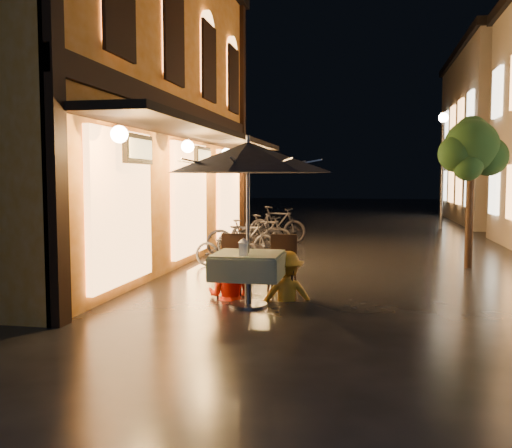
% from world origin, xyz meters
% --- Properties ---
extents(ground, '(90.00, 90.00, 0.00)m').
position_xyz_m(ground, '(0.00, 0.00, 0.00)').
color(ground, black).
rests_on(ground, ground).
extents(west_building, '(5.90, 11.40, 7.40)m').
position_xyz_m(west_building, '(-5.72, 4.00, 3.71)').
color(west_building, orange).
rests_on(west_building, ground).
extents(street_tree, '(1.43, 1.20, 3.15)m').
position_xyz_m(street_tree, '(2.41, 4.51, 2.42)').
color(street_tree, black).
rests_on(street_tree, ground).
extents(streetlamp_far, '(0.36, 0.36, 4.23)m').
position_xyz_m(streetlamp_far, '(3.00, 14.00, 2.92)').
color(streetlamp_far, '#59595E').
rests_on(streetlamp_far, ground).
extents(cafe_table, '(0.99, 0.99, 0.78)m').
position_xyz_m(cafe_table, '(-1.35, 0.15, 0.59)').
color(cafe_table, '#59595E').
rests_on(cafe_table, ground).
extents(patio_umbrella, '(2.41, 2.41, 2.46)m').
position_xyz_m(patio_umbrella, '(-1.35, 0.15, 2.15)').
color(patio_umbrella, '#59595E').
rests_on(patio_umbrella, ground).
extents(cafe_chair_left, '(0.42, 0.42, 0.97)m').
position_xyz_m(cafe_chair_left, '(-1.75, 0.89, 0.54)').
color(cafe_chair_left, black).
rests_on(cafe_chair_left, ground).
extents(cafe_chair_right, '(0.42, 0.42, 0.97)m').
position_xyz_m(cafe_chair_right, '(-0.95, 0.89, 0.54)').
color(cafe_chair_right, black).
rests_on(cafe_chair_right, ground).
extents(table_lantern, '(0.16, 0.16, 0.25)m').
position_xyz_m(table_lantern, '(-1.35, -0.15, 0.92)').
color(table_lantern, white).
rests_on(table_lantern, cafe_table).
extents(person_orange, '(0.80, 0.66, 1.50)m').
position_xyz_m(person_orange, '(-1.74, 0.66, 0.75)').
color(person_orange, red).
rests_on(person_orange, ground).
extents(person_yellow, '(1.06, 0.81, 1.45)m').
position_xyz_m(person_yellow, '(-0.87, 0.70, 0.73)').
color(person_yellow, gold).
rests_on(person_yellow, ground).
extents(bicycle_0, '(1.53, 0.55, 0.80)m').
position_xyz_m(bicycle_0, '(-2.46, 3.66, 0.40)').
color(bicycle_0, '#23232A').
rests_on(bicycle_0, ground).
extents(bicycle_1, '(1.53, 0.62, 0.90)m').
position_xyz_m(bicycle_1, '(-2.41, 5.04, 0.45)').
color(bicycle_1, black).
rests_on(bicycle_1, ground).
extents(bicycle_2, '(2.01, 1.14, 1.00)m').
position_xyz_m(bicycle_2, '(-2.49, 5.36, 0.50)').
color(bicycle_2, black).
rests_on(bicycle_2, ground).
extents(bicycle_3, '(1.59, 0.82, 0.92)m').
position_xyz_m(bicycle_3, '(-2.23, 6.52, 0.46)').
color(bicycle_3, black).
rests_on(bicycle_3, ground).
extents(bicycle_4, '(1.66, 0.97, 0.82)m').
position_xyz_m(bicycle_4, '(-2.64, 7.40, 0.41)').
color(bicycle_4, black).
rests_on(bicycle_4, ground).
extents(bicycle_5, '(1.81, 0.90, 1.05)m').
position_xyz_m(bicycle_5, '(-2.20, 8.29, 0.53)').
color(bicycle_5, black).
rests_on(bicycle_5, ground).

